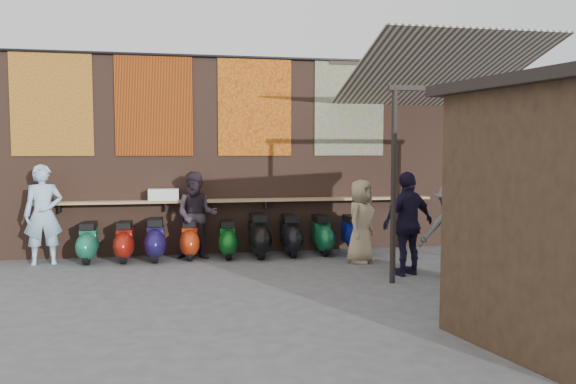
% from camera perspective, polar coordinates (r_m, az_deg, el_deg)
% --- Properties ---
extents(ground, '(70.00, 70.00, 0.00)m').
position_cam_1_polar(ground, '(9.27, -3.21, -8.90)').
color(ground, '#474749').
rests_on(ground, ground).
extents(brick_wall, '(10.00, 0.40, 4.00)m').
position_cam_1_polar(brick_wall, '(11.71, -4.96, 3.71)').
color(brick_wall, brown).
rests_on(brick_wall, ground).
extents(pier_right, '(0.50, 0.50, 4.00)m').
position_cam_1_polar(pier_right, '(13.27, 18.04, 3.58)').
color(pier_right, '#4C4238').
rests_on(pier_right, ground).
extents(eating_counter, '(8.00, 0.32, 0.05)m').
position_cam_1_polar(eating_counter, '(11.38, -4.75, -0.84)').
color(eating_counter, '#9E7A51').
rests_on(eating_counter, brick_wall).
extents(shelf_box, '(0.58, 0.29, 0.23)m').
position_cam_1_polar(shelf_box, '(11.29, -12.52, -0.27)').
color(shelf_box, white).
rests_on(shelf_box, eating_counter).
extents(tapestry_redgold, '(1.50, 0.02, 2.00)m').
position_cam_1_polar(tapestry_redgold, '(11.72, -22.87, 8.29)').
color(tapestry_redgold, maroon).
rests_on(tapestry_redgold, brick_wall).
extents(tapestry_sun, '(1.50, 0.02, 2.00)m').
position_cam_1_polar(tapestry_sun, '(11.48, -13.46, 8.60)').
color(tapestry_sun, '#D8520C').
rests_on(tapestry_sun, brick_wall).
extents(tapestry_orange, '(1.50, 0.02, 2.00)m').
position_cam_1_polar(tapestry_orange, '(11.55, -3.39, 8.67)').
color(tapestry_orange, orange).
rests_on(tapestry_orange, brick_wall).
extents(tapestry_multi, '(1.50, 0.02, 2.00)m').
position_cam_1_polar(tapestry_multi, '(11.97, 6.26, 8.50)').
color(tapestry_multi, '#275291').
rests_on(tapestry_multi, brick_wall).
extents(hang_rail, '(9.50, 0.06, 0.06)m').
position_cam_1_polar(hang_rail, '(11.63, -4.91, 13.50)').
color(hang_rail, black).
rests_on(hang_rail, brick_wall).
extents(scooter_stool_0, '(0.35, 0.79, 0.75)m').
position_cam_1_polar(scooter_stool_0, '(11.25, -19.62, -4.86)').
color(scooter_stool_0, '#1B6D50').
rests_on(scooter_stool_0, ground).
extents(scooter_stool_1, '(0.35, 0.79, 0.75)m').
position_cam_1_polar(scooter_stool_1, '(11.13, -16.27, -4.88)').
color(scooter_stool_1, maroon).
rests_on(scooter_stool_1, ground).
extents(scooter_stool_2, '(0.38, 0.84, 0.80)m').
position_cam_1_polar(scooter_stool_2, '(11.06, -13.30, -4.75)').
color(scooter_stool_2, '#191245').
rests_on(scooter_stool_2, ground).
extents(scooter_stool_3, '(0.35, 0.79, 0.75)m').
position_cam_1_polar(scooter_stool_3, '(11.13, -9.97, -4.78)').
color(scooter_stool_3, '#B32E0D').
rests_on(scooter_stool_3, ground).
extents(scooter_stool_4, '(0.34, 0.76, 0.73)m').
position_cam_1_polar(scooter_stool_4, '(11.09, -6.19, -4.82)').
color(scooter_stool_4, '#0C5618').
rests_on(scooter_stool_4, ground).
extents(scooter_stool_5, '(0.40, 0.89, 0.84)m').
position_cam_1_polar(scooter_stool_5, '(11.13, -2.98, -4.47)').
color(scooter_stool_5, black).
rests_on(scooter_stool_5, ground).
extents(scooter_stool_6, '(0.38, 0.85, 0.80)m').
position_cam_1_polar(scooter_stool_6, '(11.28, 0.25, -4.45)').
color(scooter_stool_6, black).
rests_on(scooter_stool_6, ground).
extents(scooter_stool_7, '(0.37, 0.82, 0.78)m').
position_cam_1_polar(scooter_stool_7, '(11.45, 3.46, -4.38)').
color(scooter_stool_7, '#10532F').
rests_on(scooter_stool_7, ground).
extents(scooter_stool_8, '(0.37, 0.82, 0.78)m').
position_cam_1_polar(scooter_stool_8, '(11.54, 6.62, -4.35)').
color(scooter_stool_8, '#0D1D99').
rests_on(scooter_stool_8, ground).
extents(diner_left, '(0.74, 0.55, 1.85)m').
position_cam_1_polar(diner_left, '(11.30, -23.60, -2.10)').
color(diner_left, '#9CC3E3').
rests_on(diner_left, ground).
extents(diner_right, '(0.92, 0.77, 1.70)m').
position_cam_1_polar(diner_right, '(11.02, -9.27, -2.36)').
color(diner_right, '#2E232B').
rests_on(diner_right, ground).
extents(shopper_navy, '(1.11, 0.74, 1.75)m').
position_cam_1_polar(shopper_navy, '(9.68, 12.09, -3.15)').
color(shopper_navy, black).
rests_on(shopper_navy, ground).
extents(shopper_grey, '(1.12, 0.81, 1.57)m').
position_cam_1_polar(shopper_grey, '(9.69, 16.21, -3.78)').
color(shopper_grey, slate).
rests_on(shopper_grey, ground).
extents(shopper_tan, '(0.88, 0.90, 1.56)m').
position_cam_1_polar(shopper_tan, '(10.60, 7.40, -2.97)').
color(shopper_tan, '#9B8762').
rests_on(shopper_tan, ground).
extents(stall_sign, '(1.18, 0.29, 0.50)m').
position_cam_1_polar(stall_sign, '(7.61, 22.77, 2.95)').
color(stall_sign, gold).
rests_on(stall_sign, market_stall).
extents(stall_shelf, '(2.07, 0.54, 0.06)m').
position_cam_1_polar(stall_shelf, '(7.69, 22.56, -4.38)').
color(stall_shelf, '#473321').
rests_on(stall_shelf, market_stall).
extents(awning_canvas, '(3.20, 3.28, 0.97)m').
position_cam_1_polar(awning_canvas, '(10.99, 14.87, 11.65)').
color(awning_canvas, beige).
rests_on(awning_canvas, brick_wall).
extents(awning_ledger, '(3.30, 0.08, 0.12)m').
position_cam_1_polar(awning_ledger, '(12.49, 11.69, 12.65)').
color(awning_ledger, '#33261C').
rests_on(awning_ledger, brick_wall).
extents(awning_header, '(3.00, 0.08, 0.08)m').
position_cam_1_polar(awning_header, '(9.61, 18.72, 9.84)').
color(awning_header, black).
rests_on(awning_header, awning_post_left).
extents(awning_post_left, '(0.09, 0.09, 3.10)m').
position_cam_1_polar(awning_post_left, '(8.98, 10.67, 0.62)').
color(awning_post_left, black).
rests_on(awning_post_left, ground).
extents(awning_post_right, '(0.09, 0.09, 3.10)m').
position_cam_1_polar(awning_post_right, '(10.33, 25.30, 0.75)').
color(awning_post_right, black).
rests_on(awning_post_right, ground).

